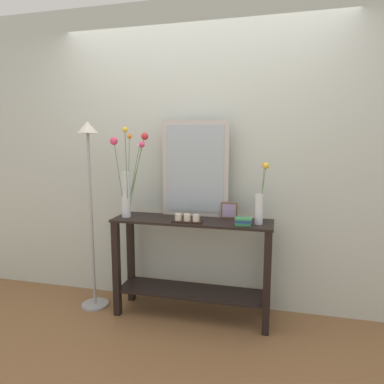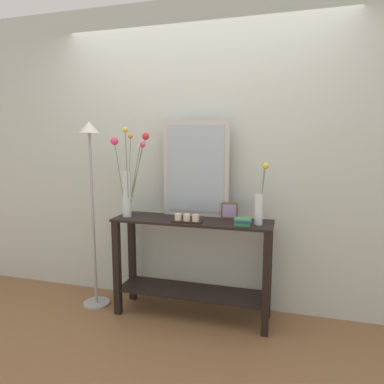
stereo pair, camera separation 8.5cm
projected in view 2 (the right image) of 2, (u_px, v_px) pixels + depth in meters
The scene contains 10 objects.
ground_plane at pixel (192, 316), 2.97m from camera, with size 7.00×6.00×0.02m, color brown.
wall_back at pixel (201, 158), 3.06m from camera, with size 6.40×0.08×2.70m, color beige.
console_table at pixel (192, 258), 2.89m from camera, with size 1.33×0.37×0.85m.
mirror_leaning at pixel (196, 169), 2.93m from camera, with size 0.58×0.03×0.83m.
tall_vase_left at pixel (128, 180), 2.91m from camera, with size 0.24×0.34×0.76m.
vase_right at pixel (260, 203), 2.64m from camera, with size 0.10×0.12×0.49m.
candle_tray at pixel (187, 219), 2.75m from camera, with size 0.24×0.09×0.07m.
picture_frame_small at pixel (229, 211), 2.86m from camera, with size 0.14×0.01×0.14m.
book_stack at pixel (243, 222), 2.63m from camera, with size 0.13×0.09×0.06m.
floor_lamp at pixel (92, 184), 3.00m from camera, with size 0.24×0.24×1.67m.
Camera 2 is at (0.76, -2.67, 1.49)m, focal length 31.90 mm.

